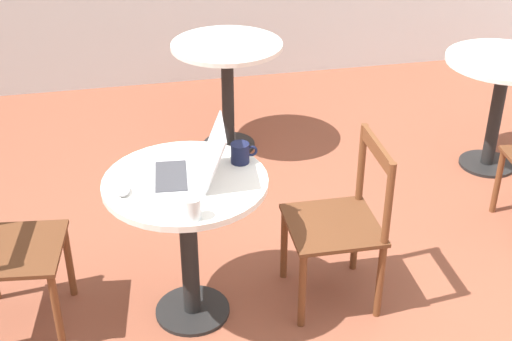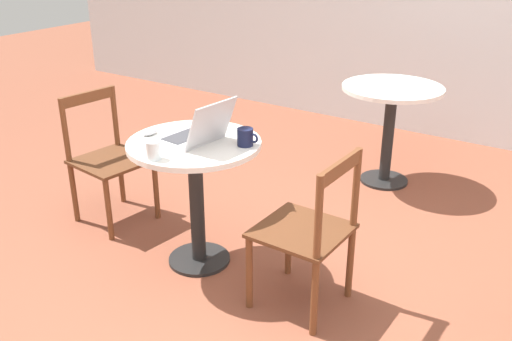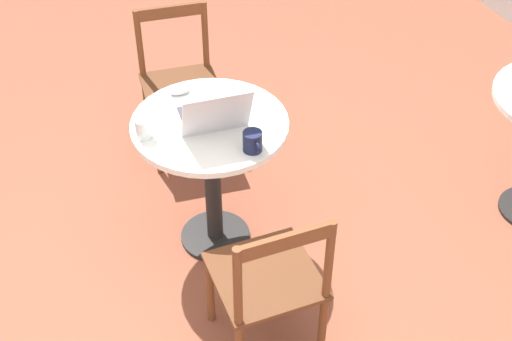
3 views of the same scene
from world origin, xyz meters
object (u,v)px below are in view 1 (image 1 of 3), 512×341
at_px(cafe_table_far, 227,68).
at_px(drinking_glass, 192,208).
at_px(cafe_table_mid, 501,84).
at_px(chair_near_right, 342,223).
at_px(laptop, 188,169).
at_px(mouse, 123,190).
at_px(cafe_table_near, 187,212).
at_px(chair_near_left, 4,249).
at_px(mug, 241,153).

height_order(cafe_table_far, drinking_glass, drinking_glass).
height_order(cafe_table_mid, chair_near_right, chair_near_right).
relative_size(cafe_table_mid, laptop, 2.05).
bearing_deg(laptop, mouse, -168.00).
relative_size(chair_near_right, drinking_glass, 9.09).
bearing_deg(cafe_table_near, chair_near_left, 173.00).
bearing_deg(chair_near_left, chair_near_right, -4.23).
height_order(cafe_table_near, laptop, laptop).
bearing_deg(mouse, chair_near_right, 2.39).
xyz_separation_m(cafe_table_far, laptop, (-0.46, -1.67, 0.22)).
height_order(cafe_table_far, chair_near_left, chair_near_left).
distance_m(cafe_table_mid, cafe_table_far, 1.76).
bearing_deg(mouse, drinking_glass, -43.27).
height_order(chair_near_right, mouse, chair_near_right).
bearing_deg(drinking_glass, cafe_table_mid, 32.55).
relative_size(cafe_table_far, drinking_glass, 8.07).
distance_m(laptop, mouse, 0.30).
relative_size(chair_near_left, mug, 6.85).
distance_m(cafe_table_mid, laptop, 2.36).
bearing_deg(cafe_table_mid, mouse, -155.16).
xyz_separation_m(cafe_table_far, drinking_glass, (-0.48, -1.98, 0.22)).
height_order(cafe_table_far, chair_near_right, chair_near_right).
distance_m(chair_near_left, drinking_glass, 0.99).
xyz_separation_m(chair_near_right, drinking_glass, (-0.74, -0.29, 0.37)).
xyz_separation_m(chair_near_right, chair_near_left, (-1.56, 0.12, 0.00)).
height_order(laptop, mug, laptop).
height_order(cafe_table_near, mouse, mouse).
bearing_deg(mouse, laptop, 12.00).
xyz_separation_m(chair_near_left, mug, (1.09, 0.00, 0.37)).
relative_size(cafe_table_far, mug, 6.08).
relative_size(chair_near_right, mouse, 8.51).
relative_size(laptop, drinking_glass, 3.93).
height_order(cafe_table_near, drinking_glass, drinking_glass).
distance_m(cafe_table_far, drinking_glass, 2.05).
bearing_deg(cafe_table_mid, laptop, -153.57).
height_order(cafe_table_near, chair_near_left, chair_near_left).
bearing_deg(laptop, chair_near_left, 173.47).
distance_m(chair_near_left, mouse, 0.67).
bearing_deg(cafe_table_near, cafe_table_far, 74.11).
bearing_deg(mouse, mug, 16.52).
distance_m(cafe_table_mid, chair_near_left, 3.10).
distance_m(cafe_table_near, mouse, 0.34).
relative_size(chair_near_left, laptop, 2.31).
relative_size(cafe_table_near, cafe_table_mid, 1.00).
xyz_separation_m(cafe_table_near, chair_near_left, (-0.83, 0.10, -0.15)).
xyz_separation_m(cafe_table_mid, cafe_table_far, (-1.64, 0.63, 0.00)).
bearing_deg(cafe_table_near, mouse, -168.39).
bearing_deg(chair_near_left, cafe_table_near, -7.00).
distance_m(cafe_table_near, mug, 0.36).
relative_size(laptop, mouse, 3.68).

